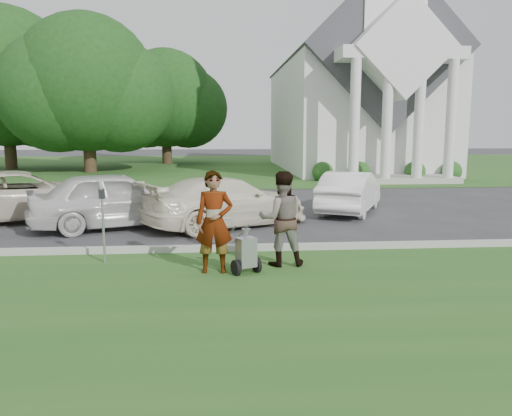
{
  "coord_description": "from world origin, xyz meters",
  "views": [
    {
      "loc": [
        -0.03,
        -10.13,
        2.64
      ],
      "look_at": [
        0.76,
        0.0,
        1.05
      ],
      "focal_mm": 35.0,
      "sensor_mm": 36.0,
      "label": 1
    }
  ],
  "objects": [
    {
      "name": "striping_cart",
      "position": [
        0.48,
        -1.2,
        0.4
      ],
      "size": [
        0.79,
        1.07,
        0.93
      ],
      "rotation": [
        0.0,
        0.0,
        0.43
      ],
      "color": "black",
      "rests_on": "ground"
    },
    {
      "name": "grass_strip",
      "position": [
        0.0,
        -3.0,
        0.01
      ],
      "size": [
        80.0,
        7.0,
        0.01
      ],
      "primitive_type": "cube",
      "color": "#24561D",
      "rests_on": "ground"
    },
    {
      "name": "car_a",
      "position": [
        -5.78,
        4.99,
        0.73
      ],
      "size": [
        5.78,
        4.54,
        1.46
      ],
      "primitive_type": "imported",
      "rotation": [
        0.0,
        0.0,
        2.04
      ],
      "color": "beige",
      "rests_on": "ground"
    },
    {
      "name": "church_lawn",
      "position": [
        0.0,
        27.0,
        0.01
      ],
      "size": [
        80.0,
        30.0,
        0.01
      ],
      "primitive_type": "cube",
      "color": "#24561D",
      "rests_on": "ground"
    },
    {
      "name": "tree_far",
      "position": [
        -14.01,
        24.99,
        5.69
      ],
      "size": [
        11.64,
        9.2,
        10.73
      ],
      "color": "#332316",
      "rests_on": "ground"
    },
    {
      "name": "tree_back",
      "position": [
        -4.01,
        29.99,
        4.73
      ],
      "size": [
        9.61,
        7.6,
        8.89
      ],
      "color": "#332316",
      "rests_on": "ground"
    },
    {
      "name": "curb",
      "position": [
        0.0,
        0.55,
        0.07
      ],
      "size": [
        80.0,
        0.18,
        0.15
      ],
      "primitive_type": "cube",
      "color": "#9E9E93",
      "rests_on": "ground"
    },
    {
      "name": "car_d",
      "position": [
        4.24,
        5.59,
        0.66
      ],
      "size": [
        3.02,
        4.23,
        1.33
      ],
      "primitive_type": "imported",
      "rotation": [
        0.0,
        0.0,
        2.69
      ],
      "color": "white",
      "rests_on": "ground"
    },
    {
      "name": "person_right",
      "position": [
        1.2,
        -0.66,
        0.92
      ],
      "size": [
        0.91,
        0.72,
        1.85
      ],
      "primitive_type": "imported",
      "rotation": [
        0.0,
        0.0,
        3.17
      ],
      "color": "#999999",
      "rests_on": "ground"
    },
    {
      "name": "church",
      "position": [
        9.0,
        23.11,
        5.94
      ],
      "size": [
        9.19,
        19.0,
        24.1
      ],
      "color": "white",
      "rests_on": "ground"
    },
    {
      "name": "person_left",
      "position": [
        -0.1,
        -1.06,
        0.95
      ],
      "size": [
        0.71,
        0.49,
        1.9
      ],
      "primitive_type": "imported",
      "rotation": [
        0.0,
        0.0,
        -0.05
      ],
      "color": "#999999",
      "rests_on": "ground"
    },
    {
      "name": "car_b",
      "position": [
        -2.78,
        3.53,
        0.78
      ],
      "size": [
        4.92,
        3.32,
        1.55
      ],
      "primitive_type": "imported",
      "rotation": [
        0.0,
        0.0,
        1.93
      ],
      "color": "silver",
      "rests_on": "ground"
    },
    {
      "name": "car_c",
      "position": [
        0.22,
        3.47,
        0.69
      ],
      "size": [
        5.06,
        3.96,
        1.37
      ],
      "primitive_type": "imported",
      "rotation": [
        0.0,
        0.0,
        2.07
      ],
      "color": "#F2EACE",
      "rests_on": "ground"
    },
    {
      "name": "tree_left",
      "position": [
        -8.01,
        21.99,
        5.11
      ],
      "size": [
        10.63,
        8.4,
        9.71
      ],
      "color": "#332316",
      "rests_on": "ground"
    },
    {
      "name": "ground",
      "position": [
        0.0,
        0.0,
        0.0
      ],
      "size": [
        120.0,
        120.0,
        0.0
      ],
      "primitive_type": "plane",
      "color": "#333335",
      "rests_on": "ground"
    },
    {
      "name": "parking_meter_near",
      "position": [
        -2.3,
        -0.23,
        0.96
      ],
      "size": [
        0.11,
        0.1,
        1.52
      ],
      "color": "#989BA1",
      "rests_on": "ground"
    }
  ]
}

